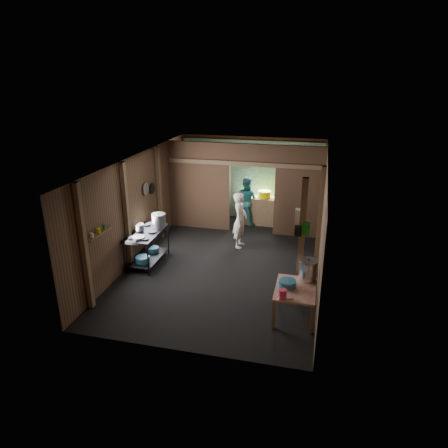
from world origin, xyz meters
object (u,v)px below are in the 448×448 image
(prep_table, at_px, (295,302))
(yellow_tub, at_px, (264,194))
(gas_range, at_px, (147,248))
(stock_pot, at_px, (308,270))
(stove_pot_large, at_px, (159,221))
(cook, at_px, (240,220))
(pink_bucket, at_px, (283,294))

(prep_table, xyz_separation_m, yellow_tub, (-1.32, 4.94, 0.65))
(gas_range, distance_m, stock_pot, 4.09)
(stove_pot_large, bearing_deg, prep_table, -28.77)
(gas_range, relative_size, stove_pot_large, 3.96)
(yellow_tub, bearing_deg, cook, -101.33)
(gas_range, bearing_deg, cook, 37.31)
(prep_table, xyz_separation_m, stock_pot, (0.20, 0.41, 0.51))
(gas_range, distance_m, stove_pot_large, 0.73)
(stock_pot, height_order, yellow_tub, yellow_tub)
(pink_bucket, relative_size, cook, 0.11)
(stock_pot, relative_size, cook, 0.29)
(gas_range, height_order, yellow_tub, yellow_tub)
(prep_table, relative_size, stock_pot, 2.40)
(stove_pot_large, distance_m, yellow_tub, 3.73)
(gas_range, distance_m, yellow_tub, 4.21)
(prep_table, xyz_separation_m, cook, (-1.70, 3.06, 0.45))
(gas_range, relative_size, yellow_tub, 3.64)
(stove_pot_large, xyz_separation_m, cook, (1.84, 1.11, -0.23))
(yellow_tub, bearing_deg, stock_pot, -71.52)
(gas_range, height_order, pink_bucket, gas_range)
(yellow_tub, xyz_separation_m, cook, (-0.38, -1.88, -0.20))
(stove_pot_large, height_order, pink_bucket, stove_pot_large)
(prep_table, xyz_separation_m, stove_pot_large, (-3.54, 1.94, 0.67))
(prep_table, bearing_deg, pink_bucket, -116.46)
(prep_table, relative_size, stove_pot_large, 2.96)
(stove_pot_large, bearing_deg, pink_bucket, -35.25)
(yellow_tub, height_order, cook, cook)
(stock_pot, xyz_separation_m, cook, (-1.89, 2.65, -0.06))
(stove_pot_large, xyz_separation_m, pink_bucket, (3.33, -2.36, -0.28))
(pink_bucket, bearing_deg, gas_range, 151.08)
(prep_table, bearing_deg, stock_pot, 63.94)
(stove_pot_large, relative_size, yellow_tub, 0.92)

